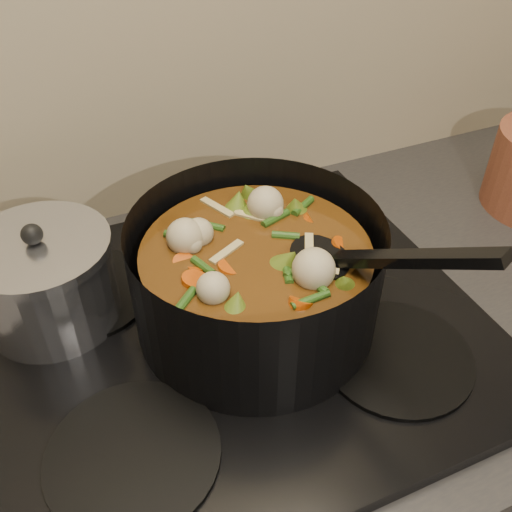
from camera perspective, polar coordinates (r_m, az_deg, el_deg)
name	(u,v)px	position (r m, az deg, el deg)	size (l,w,h in m)	color
counter	(239,505)	(1.12, -1.72, -23.66)	(2.64, 0.64, 0.91)	brown
stovetop	(232,329)	(0.73, -2.42, -7.29)	(0.62, 0.54, 0.03)	black
stockpot	(257,278)	(0.69, 0.05, -2.23)	(0.36, 0.40, 0.22)	black
saucepan	(46,280)	(0.74, -20.23, -2.25)	(0.17, 0.17, 0.14)	silver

